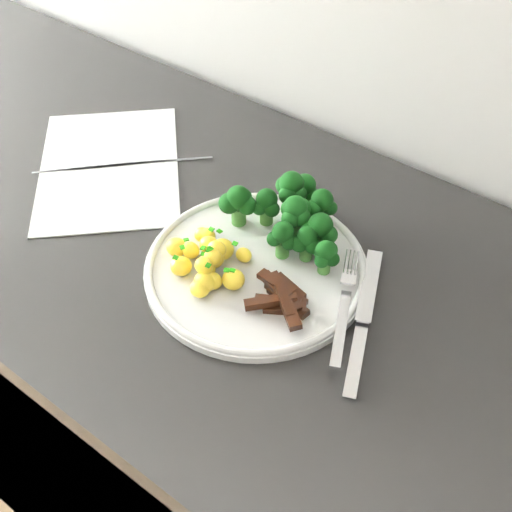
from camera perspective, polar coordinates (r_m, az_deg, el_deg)
counter at (r=1.29m, az=-4.05°, el=-13.16°), size 2.49×0.62×0.94m
recipe_paper at (r=1.06m, az=-12.67°, el=7.62°), size 0.36×0.37×0.00m
plate at (r=0.86m, az=0.00°, el=-1.00°), size 0.30×0.30×0.02m
broccoli at (r=0.88m, az=3.20°, el=3.76°), size 0.19×0.14×0.07m
potatoes at (r=0.85m, az=-4.21°, el=-0.37°), size 0.13×0.10×0.04m
beef_strips at (r=0.81m, az=2.41°, el=-3.64°), size 0.09×0.08×0.03m
fork at (r=0.81m, az=7.65°, el=-4.67°), size 0.09×0.18×0.02m
knife at (r=0.80m, az=9.05°, el=-6.97°), size 0.11×0.22×0.03m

